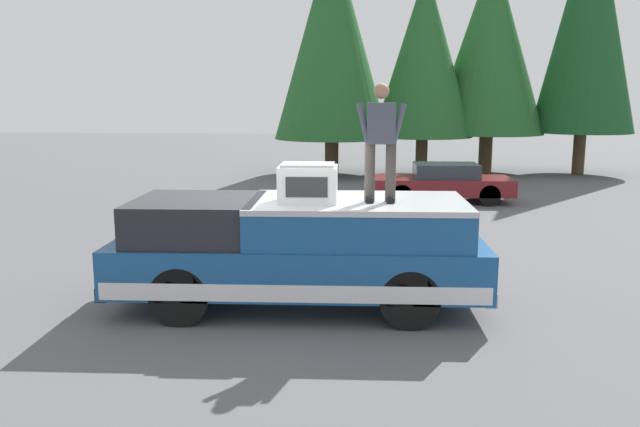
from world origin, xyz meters
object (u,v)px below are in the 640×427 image
object	(u,v)px
compressor_unit	(308,183)
person_on_truck_bed	(381,140)
parked_car_maroon	(443,183)
pickup_truck	(299,250)

from	to	relation	value
compressor_unit	person_on_truck_bed	xyz separation A→B (m)	(0.04, -1.04, 0.62)
compressor_unit	person_on_truck_bed	distance (m)	1.21
person_on_truck_bed	parked_car_maroon	distance (m)	10.61
parked_car_maroon	pickup_truck	bearing A→B (deg)	160.30
person_on_truck_bed	compressor_unit	bearing A→B (deg)	92.45
pickup_truck	person_on_truck_bed	world-z (taller)	person_on_truck_bed
pickup_truck	parked_car_maroon	bearing A→B (deg)	-19.70
person_on_truck_bed	parked_car_maroon	bearing A→B (deg)	-13.24
pickup_truck	person_on_truck_bed	size ratio (longest dim) A/B	3.28
compressor_unit	person_on_truck_bed	size ratio (longest dim) A/B	0.50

